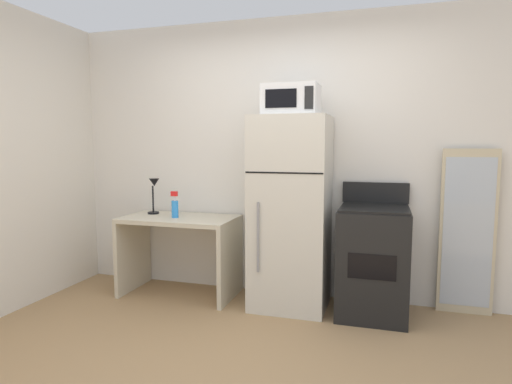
% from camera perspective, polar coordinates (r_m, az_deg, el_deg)
% --- Properties ---
extents(ground_plane, '(12.00, 12.00, 0.00)m').
position_cam_1_polar(ground_plane, '(2.86, -3.76, -23.71)').
color(ground_plane, '#9E7A51').
extents(wall_back_white, '(5.00, 0.10, 2.60)m').
position_cam_1_polar(wall_back_white, '(4.12, 4.40, 4.43)').
color(wall_back_white, silver).
rests_on(wall_back_white, ground).
extents(desk, '(1.07, 0.60, 0.75)m').
position_cam_1_polar(desk, '(4.20, -10.06, -6.42)').
color(desk, beige).
rests_on(desk, ground).
extents(desk_lamp, '(0.14, 0.12, 0.35)m').
position_cam_1_polar(desk_lamp, '(4.35, -13.35, 0.28)').
color(desk_lamp, black).
rests_on(desk_lamp, desk).
extents(spray_bottle, '(0.06, 0.06, 0.25)m').
position_cam_1_polar(spray_bottle, '(4.11, -10.68, -1.99)').
color(spray_bottle, '#2D8CEA').
rests_on(spray_bottle, desk).
extents(refrigerator, '(0.65, 0.61, 1.68)m').
position_cam_1_polar(refrigerator, '(3.79, 4.62, -2.76)').
color(refrigerator, beige).
rests_on(refrigerator, ground).
extents(microwave, '(0.46, 0.35, 0.26)m').
position_cam_1_polar(microwave, '(3.74, 4.68, 12.01)').
color(microwave, silver).
rests_on(microwave, refrigerator).
extents(oven_range, '(0.57, 0.61, 1.10)m').
position_cam_1_polar(oven_range, '(3.78, 15.19, -8.73)').
color(oven_range, black).
rests_on(oven_range, ground).
extents(leaning_mirror, '(0.44, 0.03, 1.40)m').
position_cam_1_polar(leaning_mirror, '(4.04, 26.17, -4.81)').
color(leaning_mirror, '#C6B793').
rests_on(leaning_mirror, ground).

